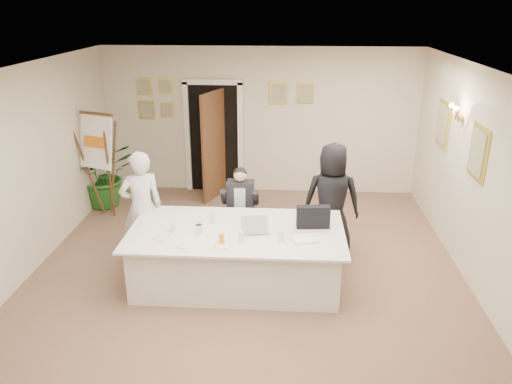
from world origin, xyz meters
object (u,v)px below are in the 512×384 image
object	(u,v)px
steel_jug	(199,229)
laptop	(255,221)
seated_man	(240,208)
standing_man	(142,207)
conference_table	(237,256)
flip_chart	(104,170)
oj_glass	(222,239)
standing_woman	(332,200)
potted_palm	(104,174)
laptop_bag	(313,217)
paper_stack	(306,239)

from	to	relation	value
steel_jug	laptop	bearing A→B (deg)	8.43
seated_man	steel_jug	xyz separation A→B (m)	(-0.42, -1.16, 0.19)
standing_man	steel_jug	distance (m)	1.15
conference_table	flip_chart	distance (m)	3.29
oj_glass	steel_jug	size ratio (longest dim) A/B	1.18
standing_woman	potted_palm	distance (m)	4.31
laptop_bag	steel_jug	xyz separation A→B (m)	(-1.47, -0.25, -0.10)
standing_woman	laptop	bearing A→B (deg)	44.66
standing_man	potted_palm	distance (m)	2.39
laptop	laptop_bag	size ratio (longest dim) A/B	0.83
flip_chart	oj_glass	xyz separation A→B (m)	(2.37, -2.49, -0.00)
laptop_bag	oj_glass	size ratio (longest dim) A/B	3.33
seated_man	standing_woman	size ratio (longest dim) A/B	0.76
laptop	oj_glass	size ratio (longest dim) A/B	2.77
standing_woman	oj_glass	bearing A→B (deg)	46.11
flip_chart	steel_jug	xyz separation A→B (m)	(2.04, -2.19, -0.01)
standing_man	standing_woman	size ratio (longest dim) A/B	0.97
flip_chart	steel_jug	bearing A→B (deg)	-47.03
standing_man	laptop	size ratio (longest dim) A/B	4.59
seated_man	laptop	world-z (taller)	seated_man
standing_woman	paper_stack	world-z (taller)	standing_woman
conference_table	laptop	size ratio (longest dim) A/B	7.79
conference_table	standing_woman	xyz separation A→B (m)	(1.30, 0.95, 0.46)
conference_table	seated_man	size ratio (longest dim) A/B	2.18
oj_glass	paper_stack	bearing A→B (deg)	9.17
conference_table	potted_palm	distance (m)	3.71
standing_woman	paper_stack	size ratio (longest dim) A/B	5.25
laptop	laptop_bag	distance (m)	0.77
standing_woman	steel_jug	bearing A→B (deg)	33.51
laptop_bag	standing_woman	bearing A→B (deg)	64.00
standing_woman	laptop_bag	bearing A→B (deg)	71.94
potted_palm	laptop_bag	world-z (taller)	potted_palm
laptop_bag	paper_stack	xyz separation A→B (m)	(-0.10, -0.38, -0.14)
conference_table	seated_man	world-z (taller)	seated_man
paper_stack	steel_jug	bearing A→B (deg)	174.23
seated_man	flip_chart	bearing A→B (deg)	145.29
potted_palm	steel_jug	bearing A→B (deg)	-50.14
seated_man	oj_glass	bearing A→B (deg)	-105.51
seated_man	oj_glass	world-z (taller)	seated_man
potted_palm	flip_chart	bearing A→B (deg)	-68.72
standing_man	paper_stack	world-z (taller)	standing_man
flip_chart	steel_jug	world-z (taller)	flip_chart
standing_woman	steel_jug	xyz separation A→B (m)	(-1.78, -1.06, -0.02)
laptop_bag	seated_man	bearing A→B (deg)	133.61
paper_stack	oj_glass	size ratio (longest dim) A/B	2.49
laptop	paper_stack	distance (m)	0.71
standing_man	steel_jug	xyz separation A→B (m)	(0.94, -0.66, 0.00)
laptop_bag	oj_glass	distance (m)	1.26
conference_table	flip_chart	world-z (taller)	flip_chart
standing_woman	laptop_bag	xyz separation A→B (m)	(-0.31, -0.81, 0.08)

